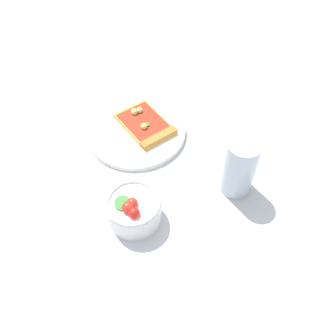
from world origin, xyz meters
name	(u,v)px	position (x,y,z in m)	size (l,w,h in m)	color
ground_plane	(139,154)	(0.00, 0.00, 0.00)	(2.40, 2.40, 0.00)	silver
plate	(136,131)	(-0.04, -0.06, 0.01)	(0.24, 0.24, 0.01)	white
pizza_slice_main	(146,125)	(-0.06, -0.04, 0.02)	(0.11, 0.15, 0.02)	gold
salad_bowl	(134,209)	(0.12, 0.13, 0.03)	(0.11, 0.11, 0.07)	white
soda_glass	(239,169)	(-0.09, 0.21, 0.06)	(0.07, 0.07, 0.14)	silver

